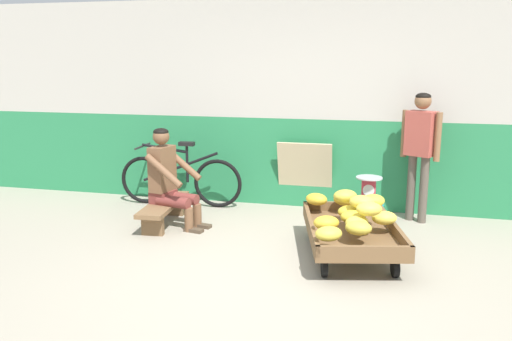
{
  "coord_description": "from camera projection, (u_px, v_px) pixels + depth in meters",
  "views": [
    {
      "loc": [
        0.9,
        -4.06,
        1.91
      ],
      "look_at": [
        -0.39,
        1.23,
        0.75
      ],
      "focal_mm": 36.9,
      "sensor_mm": 36.0,
      "label": 1
    }
  ],
  "objects": [
    {
      "name": "vendor_seated",
      "position": [
        169.0,
        178.0,
        6.04
      ],
      "size": [
        0.72,
        0.56,
        1.14
      ],
      "color": "brown",
      "rests_on": "ground"
    },
    {
      "name": "banana_pile",
      "position": [
        351.0,
        212.0,
        5.07
      ],
      "size": [
        1.0,
        1.4,
        0.26
      ],
      "color": "gold",
      "rests_on": "banana_cart"
    },
    {
      "name": "back_wall",
      "position": [
        313.0,
        105.0,
        6.79
      ],
      "size": [
        16.0,
        0.3,
        2.66
      ],
      "color": "#287F4C",
      "rests_on": "ground"
    },
    {
      "name": "plastic_crate",
      "position": [
        367.0,
        214.0,
        6.07
      ],
      "size": [
        0.36,
        0.28,
        0.3
      ],
      "color": "#19847F",
      "rests_on": "ground"
    },
    {
      "name": "bicycle_near_left",
      "position": [
        180.0,
        179.0,
        6.93
      ],
      "size": [
        1.66,
        0.48,
        0.86
      ],
      "color": "black",
      "rests_on": "ground"
    },
    {
      "name": "weighing_scale",
      "position": [
        369.0,
        189.0,
        6.01
      ],
      "size": [
        0.3,
        0.3,
        0.29
      ],
      "color": "#28282D",
      "rests_on": "plastic_crate"
    },
    {
      "name": "banana_cart",
      "position": [
        351.0,
        233.0,
        5.15
      ],
      "size": [
        1.14,
        1.59,
        0.36
      ],
      "color": "brown",
      "rests_on": "ground"
    },
    {
      "name": "sign_board",
      "position": [
        305.0,
        175.0,
        6.82
      ],
      "size": [
        0.7,
        0.26,
        0.87
      ],
      "color": "#C6B289",
      "rests_on": "ground"
    },
    {
      "name": "customer_adult",
      "position": [
        420.0,
        143.0,
        6.13
      ],
      "size": [
        0.43,
        0.34,
        1.53
      ],
      "color": "brown",
      "rests_on": "ground"
    },
    {
      "name": "ground_plane",
      "position": [
        266.0,
        288.0,
        4.47
      ],
      "size": [
        80.0,
        80.0,
        0.0
      ],
      "primitive_type": "plane",
      "color": "gray"
    },
    {
      "name": "low_bench",
      "position": [
        164.0,
        208.0,
        6.15
      ],
      "size": [
        0.39,
        1.12,
        0.27
      ],
      "color": "brown",
      "rests_on": "ground"
    }
  ]
}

